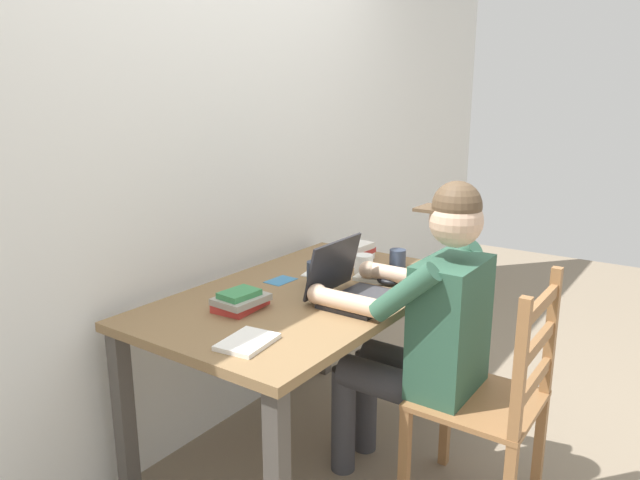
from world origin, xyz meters
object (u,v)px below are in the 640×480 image
(book_stack_main, at_px, (241,301))
(landscape_photo_print, at_px, (281,281))
(wooden_chair, at_px, (492,401))
(computer_mouse, at_px, (388,281))
(coffee_mug_white, at_px, (364,264))
(book_stack_side, at_px, (356,252))
(coffee_mug_spare, at_px, (398,259))
(desk, at_px, (307,312))
(seated_person, at_px, (423,326))
(coffee_mug_dark, at_px, (316,274))
(laptop, at_px, (351,286))

(book_stack_main, distance_m, landscape_photo_print, 0.37)
(wooden_chair, relative_size, computer_mouse, 9.36)
(coffee_mug_white, relative_size, book_stack_side, 0.63)
(computer_mouse, bearing_deg, coffee_mug_spare, 18.31)
(desk, xyz_separation_m, computer_mouse, (0.26, -0.23, 0.11))
(book_stack_side, bearing_deg, book_stack_main, 179.44)
(desk, height_order, book_stack_main, book_stack_main)
(seated_person, bearing_deg, landscape_photo_print, 92.00)
(wooden_chair, bearing_deg, landscape_photo_print, 91.41)
(wooden_chair, xyz_separation_m, book_stack_main, (-0.38, 0.85, 0.32))
(desk, bearing_deg, coffee_mug_dark, 8.94)
(coffee_mug_white, distance_m, coffee_mug_dark, 0.28)
(wooden_chair, xyz_separation_m, landscape_photo_print, (-0.02, 0.95, 0.28))
(coffee_mug_spare, bearing_deg, landscape_photo_print, 144.69)
(seated_person, bearing_deg, coffee_mug_dark, 88.47)
(coffee_mug_dark, bearing_deg, wooden_chair, -90.98)
(seated_person, xyz_separation_m, book_stack_main, (-0.38, 0.57, 0.09))
(computer_mouse, relative_size, landscape_photo_print, 0.77)
(computer_mouse, bearing_deg, laptop, 171.84)
(coffee_mug_spare, xyz_separation_m, book_stack_side, (-0.00, 0.23, -0.00))
(wooden_chair, height_order, book_stack_side, wooden_chair)
(wooden_chair, relative_size, landscape_photo_print, 7.20)
(book_stack_side, height_order, landscape_photo_print, book_stack_side)
(seated_person, relative_size, laptop, 3.76)
(computer_mouse, relative_size, book_stack_main, 0.48)
(book_stack_main, bearing_deg, seated_person, -56.41)
(computer_mouse, xyz_separation_m, book_stack_side, (0.25, 0.31, 0.03))
(seated_person, relative_size, wooden_chair, 1.33)
(laptop, distance_m, landscape_photo_print, 0.38)
(coffee_mug_dark, relative_size, book_stack_side, 0.59)
(book_stack_side, bearing_deg, coffee_mug_spare, -89.72)
(wooden_chair, bearing_deg, book_stack_side, 62.60)
(coffee_mug_spare, xyz_separation_m, book_stack_main, (-0.82, 0.23, -0.01))
(seated_person, relative_size, coffee_mug_spare, 10.91)
(computer_mouse, bearing_deg, wooden_chair, -109.50)
(computer_mouse, relative_size, book_stack_side, 0.51)
(desk, height_order, landscape_photo_print, landscape_photo_print)
(laptop, height_order, coffee_mug_spare, laptop)
(coffee_mug_spare, relative_size, landscape_photo_print, 0.87)
(desk, relative_size, wooden_chair, 1.51)
(book_stack_main, relative_size, landscape_photo_print, 1.61)
(wooden_chair, bearing_deg, desk, 95.03)
(seated_person, relative_size, computer_mouse, 12.41)
(laptop, bearing_deg, landscape_photo_print, 86.11)
(book_stack_main, bearing_deg, computer_mouse, -28.94)
(laptop, bearing_deg, coffee_mug_white, 22.47)
(coffee_mug_white, bearing_deg, landscape_photo_print, 141.32)
(coffee_mug_spare, height_order, landscape_photo_print, coffee_mug_spare)
(wooden_chair, height_order, coffee_mug_white, wooden_chair)
(seated_person, bearing_deg, desk, 97.86)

